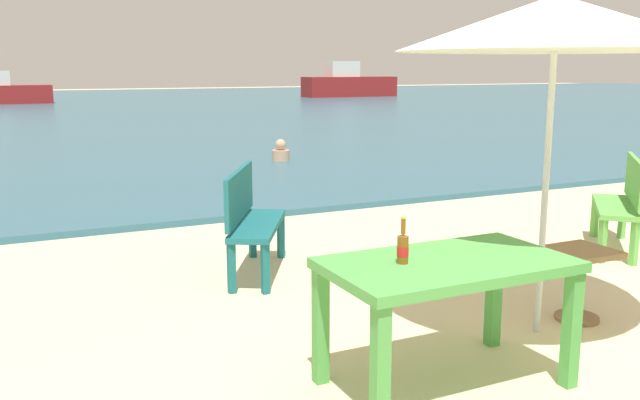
% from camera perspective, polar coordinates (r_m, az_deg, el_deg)
% --- Properties ---
extents(ground_plane, '(120.00, 120.00, 0.00)m').
position_cam_1_polar(ground_plane, '(4.66, 22.60, -13.16)').
color(ground_plane, beige).
extents(sea_water, '(120.00, 50.00, 0.08)m').
position_cam_1_polar(sea_water, '(32.98, -20.23, 7.14)').
color(sea_water, '#2D6075').
rests_on(sea_water, ground_plane).
extents(picnic_table_green, '(1.40, 0.80, 0.76)m').
position_cam_1_polar(picnic_table_green, '(4.03, 10.47, -6.39)').
color(picnic_table_green, '#4C9E47').
rests_on(picnic_table_green, ground_plane).
extents(beer_bottle_amber, '(0.07, 0.07, 0.26)m').
position_cam_1_polar(beer_bottle_amber, '(3.86, 6.88, -3.89)').
color(beer_bottle_amber, brown).
rests_on(beer_bottle_amber, picnic_table_green).
extents(patio_umbrella, '(2.10, 2.10, 2.30)m').
position_cam_1_polar(patio_umbrella, '(4.85, 18.96, 13.67)').
color(patio_umbrella, silver).
rests_on(patio_umbrella, ground_plane).
extents(side_table_wood, '(0.44, 0.44, 0.54)m').
position_cam_1_polar(side_table_wood, '(5.40, 20.73, -5.74)').
color(side_table_wood, olive).
rests_on(side_table_wood, ground_plane).
extents(bench_teal_center, '(0.90, 1.22, 0.95)m').
position_cam_1_polar(bench_teal_center, '(6.16, -5.82, -1.26)').
color(bench_teal_center, '#196066').
rests_on(bench_teal_center, ground_plane).
extents(bench_green_left, '(1.09, 1.12, 0.95)m').
position_cam_1_polar(bench_green_left, '(7.56, 23.81, 0.13)').
color(bench_green_left, '#60B24C').
rests_on(bench_green_left, ground_plane).
extents(swimmer_person, '(0.34, 0.34, 0.41)m').
position_cam_1_polar(swimmer_person, '(13.23, -3.28, 3.98)').
color(swimmer_person, tan).
rests_on(swimmer_person, sea_water).
extents(boat_ferry, '(4.38, 1.19, 1.59)m').
position_cam_1_polar(boat_ferry, '(37.34, -24.80, 8.12)').
color(boat_ferry, maroon).
rests_on(boat_ferry, sea_water).
extents(boat_fishing_trawler, '(5.84, 1.59, 2.12)m').
position_cam_1_polar(boat_fishing_trawler, '(42.57, 2.37, 9.59)').
color(boat_fishing_trawler, maroon).
rests_on(boat_fishing_trawler, sea_water).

